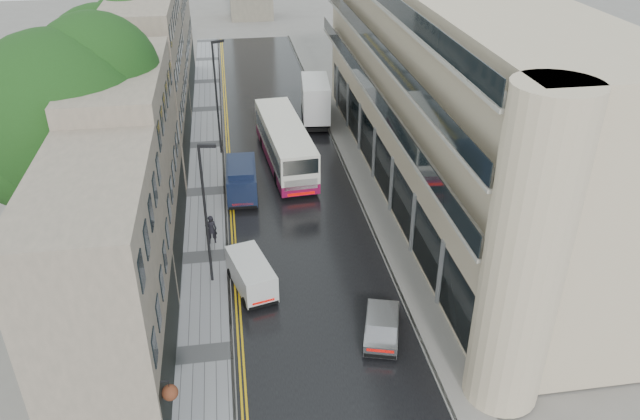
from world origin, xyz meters
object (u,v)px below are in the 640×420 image
object	(u,v)px
tree_near	(68,152)
cream_bus	(276,164)
navy_van	(228,190)
lamp_post_near	(206,217)
lamp_post_far	(217,100)
pedestrian	(211,229)
tree_far	(109,87)
silver_hatchback	(365,341)
white_lorry	(304,107)
white_van	(245,293)

from	to	relation	value
tree_near	cream_bus	world-z (taller)	tree_near
navy_van	cream_bus	bearing A→B (deg)	40.11
tree_near	lamp_post_near	bearing A→B (deg)	-24.62
lamp_post_near	lamp_post_far	world-z (taller)	lamp_post_far
pedestrian	lamp_post_near	bearing A→B (deg)	84.35
tree_far	lamp_post_near	world-z (taller)	tree_far
silver_hatchback	pedestrian	xyz separation A→B (m)	(-7.15, 10.71, 0.36)
cream_bus	white_lorry	xyz separation A→B (m)	(3.35, 10.31, 0.34)
tree_far	tree_near	bearing A→B (deg)	-91.32
tree_near	navy_van	xyz separation A→B (m)	(8.20, 5.17, -5.66)
tree_near	silver_hatchback	bearing A→B (deg)	-35.35
tree_far	lamp_post_near	distance (m)	17.68
white_lorry	lamp_post_near	world-z (taller)	lamp_post_near
pedestrian	white_van	bearing A→B (deg)	99.56
cream_bus	silver_hatchback	xyz separation A→B (m)	(2.53, -17.99, -0.94)
tree_near	lamp_post_near	distance (m)	8.21
lamp_post_near	white_van	bearing A→B (deg)	-48.42
white_lorry	pedestrian	size ratio (longest dim) A/B	3.95
pedestrian	tree_far	bearing A→B (deg)	-66.73
pedestrian	lamp_post_near	xyz separation A→B (m)	(-0.02, -3.86, 3.13)
silver_hatchback	lamp_post_near	size ratio (longest dim) A/B	0.45
silver_hatchback	lamp_post_near	xyz separation A→B (m)	(-7.17, 6.85, 3.49)
tree_near	lamp_post_far	distance (m)	16.20
tree_far	navy_van	xyz separation A→B (m)	(7.90, -7.83, -4.94)
cream_bus	lamp_post_far	distance (m)	7.75
navy_van	white_lorry	bearing A→B (deg)	64.16
silver_hatchback	cream_bus	bearing A→B (deg)	114.22
lamp_post_near	lamp_post_far	size ratio (longest dim) A/B	0.93
tree_far	lamp_post_near	bearing A→B (deg)	-67.45
tree_near	cream_bus	bearing A→B (deg)	34.15
tree_far	white_lorry	xyz separation A→B (m)	(14.72, 5.23, -4.24)
silver_hatchback	lamp_post_far	distance (m)	25.19
cream_bus	tree_near	bearing A→B (deg)	-150.47
silver_hatchback	pedestrian	world-z (taller)	pedestrian
tree_far	lamp_post_far	world-z (taller)	tree_far
silver_hatchback	white_van	size ratio (longest dim) A/B	0.91
cream_bus	white_van	xyz separation A→B (m)	(-2.91, -13.68, -0.71)
tree_near	pedestrian	xyz separation A→B (m)	(7.05, 0.63, -5.88)
tree_near	navy_van	bearing A→B (deg)	32.23
tree_far	white_van	xyz separation A→B (m)	(8.46, -18.77, -5.30)
tree_far	silver_hatchback	size ratio (longest dim) A/B	3.41
lamp_post_far	pedestrian	bearing A→B (deg)	-115.32
lamp_post_far	white_van	bearing A→B (deg)	-109.34
tree_far	navy_van	world-z (taller)	tree_far
lamp_post_near	navy_van	bearing A→B (deg)	89.51
cream_bus	tree_far	bearing A→B (deg)	151.29
white_van	lamp_post_far	xyz separation A→B (m)	(-0.96, 19.76, 3.59)
white_lorry	navy_van	size ratio (longest dim) A/B	1.51
tree_near	white_lorry	world-z (taller)	tree_near
white_van	tree_far	bearing A→B (deg)	99.77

